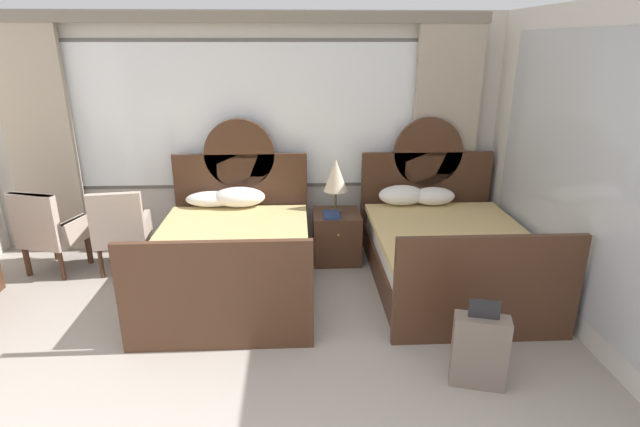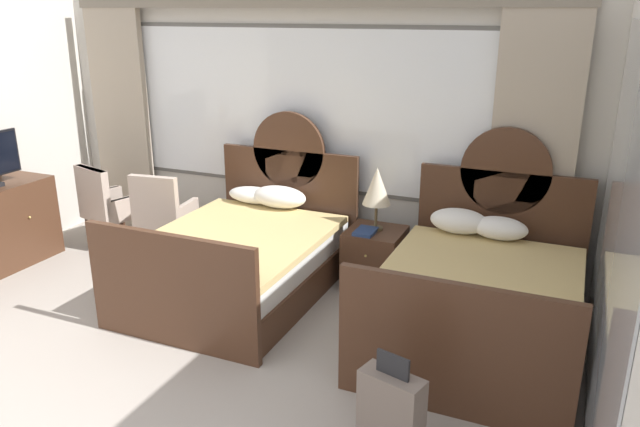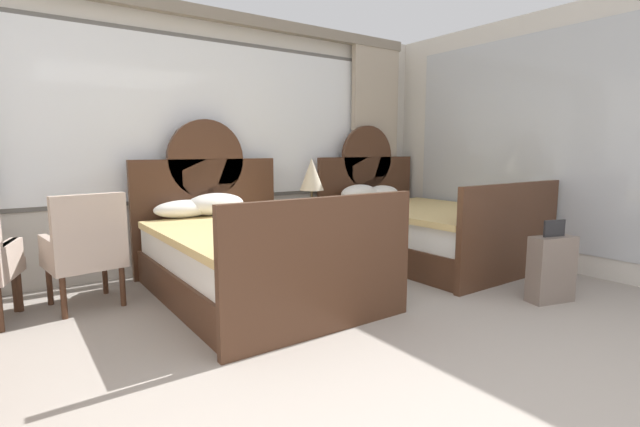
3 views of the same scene
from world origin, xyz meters
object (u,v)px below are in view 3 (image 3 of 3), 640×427
Objects in this scene: table_lamp_on_nightstand at (312,175)px; armchair_by_window_left at (86,248)px; book_on_nightstand at (315,213)px; nightstand_between_beds at (314,237)px; bed_near_mirror at (423,230)px; suitcase_on_floor at (551,269)px; bed_near_window at (251,254)px.

table_lamp_on_nightstand is 0.65× the size of armchair_by_window_left.
nightstand_between_beds is at bearing 58.69° from book_on_nightstand.
nightstand_between_beds is (-1.08, 0.62, -0.07)m from bed_near_mirror.
bed_near_mirror is 3.54× the size of table_lamp_on_nightstand.
table_lamp_on_nightstand reaches higher than suitcase_on_floor.
table_lamp_on_nightstand reaches higher than armchair_by_window_left.
bed_near_window is 1.25m from nightstand_between_beds.
table_lamp_on_nightstand is at bearing 149.23° from bed_near_mirror.
suitcase_on_floor is at bearing -69.15° from nightstand_between_beds.
bed_near_mirror reaches higher than table_lamp_on_nightstand.
nightstand_between_beds is at bearing 4.66° from armchair_by_window_left.
bed_near_mirror is 2.31× the size of armchair_by_window_left.
armchair_by_window_left is at bearing 160.93° from bed_near_window.
bed_near_mirror is at bearing -7.17° from armchair_by_window_left.
book_on_nightstand is at bearing 113.24° from suitcase_on_floor.
nightstand_between_beds is 2.34m from armchair_by_window_left.
armchair_by_window_left reaches higher than suitcase_on_floor.
bed_near_mirror is 1.42m from table_lamp_on_nightstand.
suitcase_on_floor is at bearing -98.09° from bed_near_mirror.
bed_near_window is at bearing 179.90° from bed_near_mirror.
bed_near_mirror is at bearing -30.77° from table_lamp_on_nightstand.
bed_near_window reaches higher than table_lamp_on_nightstand.
nightstand_between_beds is 0.82× the size of suitcase_on_floor.
suitcase_on_floor is (0.86, -2.27, -0.70)m from table_lamp_on_nightstand.
book_on_nightstand is at bearing -121.31° from nightstand_between_beds.
table_lamp_on_nightstand is (-1.09, 0.65, 0.63)m from bed_near_mirror.
bed_near_mirror is 3.43m from armchair_by_window_left.
table_lamp_on_nightstand is at bearing 30.91° from bed_near_window.
bed_near_mirror is at bearing -0.10° from bed_near_window.
bed_near_window is 2.31× the size of armchair_by_window_left.
table_lamp_on_nightstand is (1.08, 0.65, 0.63)m from bed_near_window.
nightstand_between_beds is 2.17× the size of book_on_nightstand.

